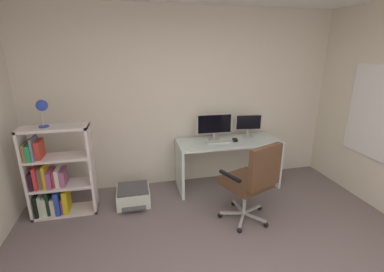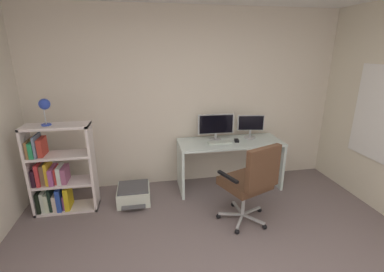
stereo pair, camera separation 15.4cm
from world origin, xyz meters
TOP-DOWN VIEW (x-y plane):
  - wall_back at (0.00, 2.56)m, footprint 4.60×0.10m
  - desk at (0.57, 2.17)m, footprint 1.53×0.59m
  - monitor_main at (0.37, 2.28)m, footprint 0.54×0.18m
  - monitor_secondary at (0.91, 2.28)m, footprint 0.40×0.18m
  - keyboard at (0.39, 2.13)m, footprint 0.34×0.14m
  - computer_mouse at (0.65, 2.14)m, footprint 0.08×0.11m
  - office_chair at (0.51, 1.22)m, footprint 0.66×0.69m
  - bookshelf at (-1.81, 1.96)m, footprint 0.78×0.30m
  - desk_lamp at (-1.81, 1.96)m, footprint 0.14×0.13m
  - printer at (-0.87, 1.99)m, footprint 0.44×0.51m

SIDE VIEW (x-z plane):
  - printer at x=-0.87m, z-range 0.00..0.23m
  - bookshelf at x=-1.81m, z-range -0.08..1.09m
  - desk at x=0.57m, z-range 0.18..0.92m
  - office_chair at x=0.51m, z-range 0.07..1.12m
  - keyboard at x=0.39m, z-range 0.74..0.76m
  - computer_mouse at x=0.65m, z-range 0.74..0.78m
  - monitor_secondary at x=0.91m, z-range 0.78..1.13m
  - monitor_main at x=0.37m, z-range 0.78..1.17m
  - wall_back at x=0.00m, z-range 0.00..2.62m
  - desk_lamp at x=-1.81m, z-range 1.24..1.56m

